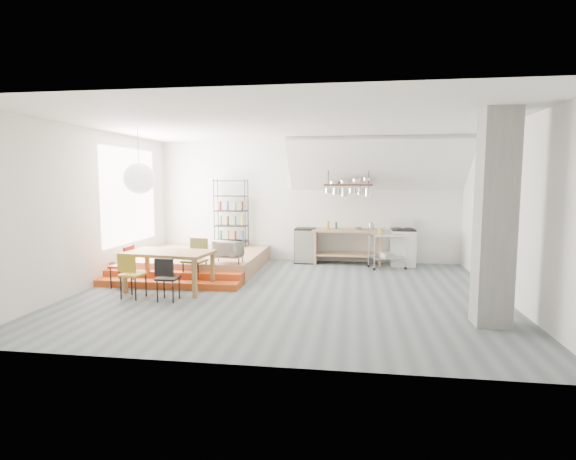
% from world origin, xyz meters
% --- Properties ---
extents(floor, '(8.00, 8.00, 0.00)m').
position_xyz_m(floor, '(0.00, 0.00, 0.00)').
color(floor, '#566063').
rests_on(floor, ground).
extents(wall_back, '(8.00, 0.04, 3.20)m').
position_xyz_m(wall_back, '(0.00, 3.50, 1.60)').
color(wall_back, silver).
rests_on(wall_back, ground).
extents(wall_left, '(0.04, 7.00, 3.20)m').
position_xyz_m(wall_left, '(-4.00, 0.00, 1.60)').
color(wall_left, silver).
rests_on(wall_left, ground).
extents(wall_right, '(0.04, 7.00, 3.20)m').
position_xyz_m(wall_right, '(4.00, 0.00, 1.60)').
color(wall_right, silver).
rests_on(wall_right, ground).
extents(ceiling, '(8.00, 7.00, 0.02)m').
position_xyz_m(ceiling, '(0.00, 0.00, 3.20)').
color(ceiling, white).
rests_on(ceiling, wall_back).
extents(slope_ceiling, '(4.40, 1.44, 1.32)m').
position_xyz_m(slope_ceiling, '(1.80, 2.90, 2.55)').
color(slope_ceiling, white).
rests_on(slope_ceiling, wall_back).
extents(window_pane, '(0.02, 2.50, 2.20)m').
position_xyz_m(window_pane, '(-3.98, 1.50, 1.80)').
color(window_pane, white).
rests_on(window_pane, wall_left).
extents(platform, '(3.00, 3.00, 0.40)m').
position_xyz_m(platform, '(-2.50, 2.00, 0.20)').
color(platform, '#99724C').
rests_on(platform, ground).
extents(step_lower, '(3.00, 0.35, 0.13)m').
position_xyz_m(step_lower, '(-2.50, 0.05, 0.07)').
color(step_lower, '#C04616').
rests_on(step_lower, ground).
extents(step_upper, '(3.00, 0.35, 0.27)m').
position_xyz_m(step_upper, '(-2.50, 0.40, 0.13)').
color(step_upper, '#C04616').
rests_on(step_upper, ground).
extents(concrete_column, '(0.50, 0.50, 3.20)m').
position_xyz_m(concrete_column, '(3.30, -1.50, 1.60)').
color(concrete_column, slate).
rests_on(concrete_column, ground).
extents(kitchen_counter, '(1.80, 0.60, 0.91)m').
position_xyz_m(kitchen_counter, '(1.10, 3.15, 0.63)').
color(kitchen_counter, '#99724C').
rests_on(kitchen_counter, ground).
extents(stove, '(0.60, 0.60, 1.18)m').
position_xyz_m(stove, '(2.50, 3.16, 0.48)').
color(stove, white).
rests_on(stove, ground).
extents(pot_rack, '(1.20, 0.50, 1.43)m').
position_xyz_m(pot_rack, '(1.13, 2.92, 1.98)').
color(pot_rack, '#3C2618').
rests_on(pot_rack, ceiling).
extents(wire_shelving, '(0.88, 0.38, 1.80)m').
position_xyz_m(wire_shelving, '(-2.00, 3.20, 1.33)').
color(wire_shelving, black).
rests_on(wire_shelving, platform).
extents(microwave_shelf, '(0.60, 0.40, 0.16)m').
position_xyz_m(microwave_shelf, '(-1.40, 0.75, 0.55)').
color(microwave_shelf, '#99724C').
rests_on(microwave_shelf, platform).
extents(paper_lantern, '(0.60, 0.60, 0.60)m').
position_xyz_m(paper_lantern, '(-2.92, -0.13, 2.20)').
color(paper_lantern, white).
rests_on(paper_lantern, ceiling).
extents(dining_table, '(1.75, 1.12, 0.78)m').
position_xyz_m(dining_table, '(-2.33, -0.20, 0.70)').
color(dining_table, olive).
rests_on(dining_table, ground).
extents(chair_mustard, '(0.45, 0.45, 0.86)m').
position_xyz_m(chair_mustard, '(-2.78, -0.89, 0.51)').
color(chair_mustard, gold).
rests_on(chair_mustard, ground).
extents(chair_black, '(0.36, 0.36, 0.80)m').
position_xyz_m(chair_black, '(-2.05, -0.97, 0.48)').
color(chair_black, black).
rests_on(chair_black, ground).
extents(chair_olive, '(0.50, 0.50, 0.95)m').
position_xyz_m(chair_olive, '(-2.03, 0.52, 0.56)').
color(chair_olive, olive).
rests_on(chair_olive, ground).
extents(chair_red, '(0.41, 0.41, 0.85)m').
position_xyz_m(chair_red, '(-3.33, -0.07, 0.51)').
color(chair_red, red).
rests_on(chair_red, ground).
extents(rolling_cart, '(0.96, 0.71, 0.86)m').
position_xyz_m(rolling_cart, '(2.08, 2.69, 0.55)').
color(rolling_cart, silver).
rests_on(rolling_cart, ground).
extents(mini_fridge, '(0.54, 0.54, 0.91)m').
position_xyz_m(mini_fridge, '(0.00, 3.20, 0.46)').
color(mini_fridge, black).
rests_on(mini_fridge, ground).
extents(microwave, '(0.65, 0.51, 0.32)m').
position_xyz_m(microwave, '(-1.40, 0.75, 0.72)').
color(microwave, beige).
rests_on(microwave, microwave_shelf).
extents(bowl, '(0.26, 0.26, 0.05)m').
position_xyz_m(bowl, '(1.38, 3.10, 0.94)').
color(bowl, silver).
rests_on(bowl, kitchen_counter).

